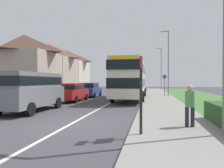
# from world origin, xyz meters

# --- Properties ---
(ground_plane) EXTENTS (120.00, 120.00, 0.00)m
(ground_plane) POSITION_xyz_m (0.00, 0.00, 0.00)
(ground_plane) COLOR #424247
(lane_marking_centre) EXTENTS (0.14, 60.00, 0.01)m
(lane_marking_centre) POSITION_xyz_m (0.00, 8.00, 0.00)
(lane_marking_centre) COLOR silver
(lane_marking_centre) RESTS_ON ground_plane
(pavement_near_side) EXTENTS (3.20, 68.00, 0.12)m
(pavement_near_side) POSITION_xyz_m (4.20, 6.00, 0.06)
(pavement_near_side) COLOR gray
(pavement_near_side) RESTS_ON ground_plane
(double_decker_bus) EXTENTS (2.80, 11.00, 3.70)m
(double_decker_bus) POSITION_xyz_m (1.40, 11.98, 2.14)
(double_decker_bus) COLOR beige
(double_decker_bus) RESTS_ON ground_plane
(parked_van_grey) EXTENTS (2.11, 5.18, 2.32)m
(parked_van_grey) POSITION_xyz_m (-3.72, 3.13, 1.37)
(parked_van_grey) COLOR slate
(parked_van_grey) RESTS_ON ground_plane
(parked_car_red) EXTENTS (1.89, 4.47, 1.61)m
(parked_car_red) POSITION_xyz_m (-3.54, 9.25, 0.89)
(parked_car_red) COLOR #B21E1E
(parked_car_red) RESTS_ON ground_plane
(parked_car_blue) EXTENTS (2.00, 4.22, 1.62)m
(parked_car_blue) POSITION_xyz_m (-3.48, 14.48, 0.89)
(parked_car_blue) COLOR navy
(parked_car_blue) RESTS_ON ground_plane
(pedestrian_at_stop) EXTENTS (0.34, 0.34, 1.67)m
(pedestrian_at_stop) POSITION_xyz_m (4.73, -0.14, 0.98)
(pedestrian_at_stop) COLOR #23232D
(pedestrian_at_stop) RESTS_ON ground_plane
(bus_stop_sign) EXTENTS (0.09, 0.52, 2.60)m
(bus_stop_sign) POSITION_xyz_m (3.00, -1.54, 1.54)
(bus_stop_sign) COLOR black
(bus_stop_sign) RESTS_ON ground_plane
(cycle_route_sign) EXTENTS (0.44, 0.08, 2.52)m
(cycle_route_sign) POSITION_xyz_m (4.85, 15.55, 1.43)
(cycle_route_sign) COLOR slate
(cycle_route_sign) RESTS_ON ground_plane
(street_lamp_near) EXTENTS (1.14, 0.20, 7.24)m
(street_lamp_near) POSITION_xyz_m (5.48, -1.15, 4.17)
(street_lamp_near) COLOR slate
(street_lamp_near) RESTS_ON ground_plane
(street_lamp_mid) EXTENTS (1.14, 0.20, 7.51)m
(street_lamp_mid) POSITION_xyz_m (5.20, 16.19, 4.31)
(street_lamp_mid) COLOR slate
(street_lamp_mid) RESTS_ON ground_plane
(street_lamp_far) EXTENTS (1.14, 0.20, 8.03)m
(street_lamp_far) POSITION_xyz_m (5.20, 31.95, 4.57)
(street_lamp_far) COLOR slate
(street_lamp_far) RESTS_ON ground_plane
(house_terrace_far_side) EXTENTS (7.87, 20.77, 7.98)m
(house_terrace_far_side) POSITION_xyz_m (-13.26, 23.87, 3.99)
(house_terrace_far_side) COLOR tan
(house_terrace_far_side) RESTS_ON ground_plane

